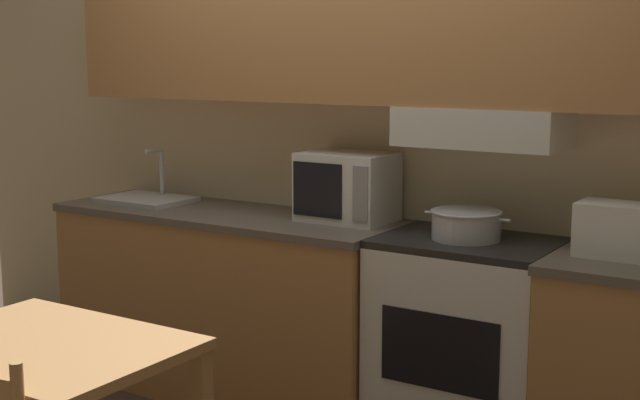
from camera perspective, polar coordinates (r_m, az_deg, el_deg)
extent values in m
plane|color=#3D2D23|center=(4.39, 3.29, -12.60)|extent=(16.00, 16.00, 0.00)
cube|color=beige|center=(4.11, 3.63, 4.26)|extent=(5.40, 0.05, 2.55)
cube|color=#B27A47|center=(3.93, 2.37, 11.19)|extent=(3.00, 0.32, 0.68)
cube|color=silver|center=(3.68, 10.35, 4.61)|extent=(0.67, 0.34, 0.16)
cube|color=#B27A47|center=(4.36, -5.91, -6.78)|extent=(1.72, 0.57, 0.86)
cube|color=brown|center=(4.26, -6.01, -0.97)|extent=(1.74, 0.59, 0.04)
cube|color=#B27A47|center=(3.57, 18.83, -10.95)|extent=(0.54, 0.57, 0.86)
cube|color=brown|center=(3.44, 19.22, -3.91)|extent=(0.56, 0.59, 0.04)
cube|color=silver|center=(3.77, 9.33, -9.41)|extent=(0.71, 0.53, 0.87)
cube|color=black|center=(3.65, 9.51, -2.72)|extent=(0.71, 0.53, 0.03)
cube|color=black|center=(3.51, 7.60, -9.64)|extent=(0.49, 0.01, 0.30)
cylinder|color=black|center=(3.62, 6.54, -2.58)|extent=(0.10, 0.10, 0.01)
cylinder|color=black|center=(3.49, 11.23, -3.13)|extent=(0.10, 0.10, 0.01)
cylinder|color=black|center=(3.81, 7.94, -2.02)|extent=(0.10, 0.10, 0.01)
cylinder|color=black|center=(3.69, 12.44, -2.52)|extent=(0.10, 0.10, 0.01)
cylinder|color=#B7BABF|center=(3.63, 9.34, -1.59)|extent=(0.28, 0.28, 0.12)
torus|color=#B7BABF|center=(3.62, 9.36, -0.74)|extent=(0.29, 0.29, 0.01)
cylinder|color=#B7BABF|center=(3.69, 7.10, -0.81)|extent=(0.05, 0.01, 0.01)
cylinder|color=#B7BABF|center=(3.57, 11.69, -1.28)|extent=(0.05, 0.01, 0.01)
cube|color=silver|center=(3.98, 1.76, 0.84)|extent=(0.40, 0.29, 0.31)
cube|color=black|center=(3.88, -0.18, 0.65)|extent=(0.25, 0.01, 0.24)
cube|color=gray|center=(3.77, 2.59, 0.38)|extent=(0.07, 0.01, 0.24)
cube|color=silver|center=(3.44, 18.73, -1.86)|extent=(0.31, 0.19, 0.20)
cube|color=black|center=(3.48, 16.16, -1.12)|extent=(0.01, 0.02, 0.02)
cube|color=black|center=(3.45, 17.05, -0.13)|extent=(0.04, 0.13, 0.01)
cube|color=black|center=(3.43, 18.22, -0.24)|extent=(0.04, 0.13, 0.01)
cube|color=black|center=(3.42, 19.41, -0.34)|extent=(0.04, 0.13, 0.01)
cube|color=#B7BABF|center=(4.59, -11.09, 0.03)|extent=(0.45, 0.33, 0.02)
cube|color=#4C4F54|center=(4.58, -11.24, 0.05)|extent=(0.38, 0.25, 0.01)
cylinder|color=#B7BABF|center=(4.66, -10.09, 1.78)|extent=(0.02, 0.02, 0.23)
cylinder|color=#B7BABF|center=(4.61, -10.63, 3.11)|extent=(0.02, 0.12, 0.02)
cube|color=#9E7042|center=(3.03, -17.29, -8.99)|extent=(0.88, 0.67, 0.04)
cube|color=#9E7042|center=(3.62, -17.59, -12.03)|extent=(0.06, 0.06, 0.69)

